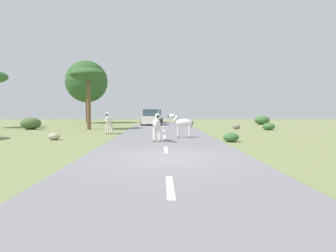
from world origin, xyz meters
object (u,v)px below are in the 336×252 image
Objects in this scene: bush_2 at (31,123)px; bush_0 at (231,137)px; tree_1 at (87,82)px; bush_1 at (269,126)px; zebra_2 at (109,121)px; car_1 at (152,118)px; rock_2 at (54,137)px; zebra_1 at (182,123)px; rock_0 at (236,127)px; zebra_0 at (157,124)px; bush_3 at (262,120)px; car_0 at (155,117)px; tree_2 at (88,76)px.

bush_0 is at bearing -35.36° from bush_2.
bush_1 is at bearing -37.04° from tree_1.
zebra_2 is 0.38× the size of car_1.
bush_1 is at bearing -34.86° from car_1.
bush_0 reaches higher than rock_2.
zebra_2 is at bearing 62.04° from zebra_1.
zebra_1 is 10.09m from rock_0.
tree_1 is (-9.46, 23.66, 4.42)m from zebra_0.
zebra_0 is 22.77m from bush_3.
car_0 is 6.19× the size of rock_0.
tree_2 reaches higher than rock_0.
zebra_2 is at bearing -34.25° from bush_2.
car_0 is 16.25m from bush_2.
tree_1 is 21.46m from rock_0.
tree_2 is at bearing -122.57° from car_1.
car_0 is at bearing 121.21° from rock_0.
zebra_2 is at bearing -138.80° from bush_3.
zebra_1 is 0.89× the size of bush_3.
tree_1 is 22.52m from bush_3.
rock_2 is at bearing 102.71° from zebra_1.
tree_2 is 8.25× the size of rock_2.
tree_1 is 11.44× the size of rock_0.
rock_0 is (-5.18, -8.51, -0.30)m from bush_3.
bush_0 reaches higher than rock_0.
bush_1 is (15.41, -1.07, -4.33)m from tree_2.
rock_2 is at bearing -135.13° from bush_3.
rock_0 is at bearing 151.84° from bush_1.
rock_2 is at bearing -88.66° from tree_2.
tree_1 is 13.74m from bush_2.
zebra_0 is 0.20× the size of tree_1.
zebra_2 reaches higher than bush_3.
car_0 is (-2.15, 20.95, -0.08)m from zebra_1.
tree_2 is 5.14× the size of bush_1.
zebra_0 is 23.25m from car_0.
tree_1 is at bearing 119.70° from bush_0.
zebra_1 is 6.02m from zebra_2.
tree_1 is (-10.97, 21.38, 4.46)m from zebra_1.
rock_2 is (-17.95, -17.87, -0.33)m from bush_3.
tree_2 is at bearing -4.35° from bush_2.
tree_2 is 7.50× the size of rock_0.
zebra_0 is at bearing 152.54° from zebra_1.
tree_2 reaches higher than rock_2.
car_1 is 0.55× the size of tree_1.
bush_3 is (8.14, 19.14, 0.28)m from bush_0.
tree_1 is (-5.97, 18.01, 4.43)m from zebra_2.
tree_1 is at bearing 104.49° from tree_2.
tree_2 is at bearing 65.50° from car_0.
tree_2 is (-6.07, 10.55, 3.67)m from zebra_0.
zebra_0 is at bearing 90.25° from car_0.
car_0 is 23.55m from bush_0.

